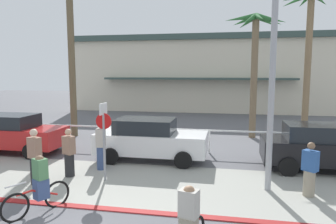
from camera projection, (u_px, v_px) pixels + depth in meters
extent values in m
plane|color=#5B5B60|center=(165.00, 143.00, 15.72)|extent=(80.00, 80.00, 0.00)
cube|color=#9E9E93|center=(130.00, 182.00, 10.07)|extent=(44.00, 4.00, 0.02)
cube|color=maroon|center=(106.00, 209.00, 8.12)|extent=(44.00, 0.24, 0.03)
cube|color=beige|center=(203.00, 76.00, 32.53)|extent=(23.12, 11.49, 6.31)
cube|color=#384C47|center=(203.00, 43.00, 32.10)|extent=(23.72, 12.09, 0.50)
cube|color=#384C47|center=(197.00, 79.00, 26.47)|extent=(16.18, 1.20, 0.16)
cylinder|color=white|center=(159.00, 129.00, 14.14)|extent=(27.42, 0.08, 0.08)
cylinder|color=white|center=(24.00, 134.00, 15.48)|extent=(0.08, 0.08, 1.00)
cylinder|color=white|center=(66.00, 136.00, 15.05)|extent=(0.08, 0.08, 1.00)
cylinder|color=white|center=(111.00, 138.00, 14.63)|extent=(0.08, 0.08, 1.00)
cylinder|color=white|center=(159.00, 140.00, 14.20)|extent=(0.08, 0.08, 1.00)
cylinder|color=white|center=(209.00, 142.00, 13.77)|extent=(0.08, 0.08, 1.00)
cylinder|color=white|center=(263.00, 144.00, 13.35)|extent=(0.08, 0.08, 1.00)
cylinder|color=white|center=(320.00, 146.00, 12.92)|extent=(0.08, 0.08, 1.00)
cylinder|color=gray|center=(104.00, 148.00, 10.11)|extent=(0.08, 0.08, 2.20)
cube|color=white|center=(103.00, 109.00, 9.95)|extent=(0.04, 0.56, 0.36)
cylinder|color=red|center=(104.00, 121.00, 10.00)|extent=(0.52, 0.03, 0.52)
cylinder|color=#9EA0A5|center=(273.00, 65.00, 8.96)|extent=(0.18, 0.18, 7.50)
cylinder|color=brown|center=(71.00, 49.00, 16.91)|extent=(0.36, 0.36, 9.55)
cylinder|color=#756047|center=(254.00, 78.00, 16.70)|extent=(0.36, 0.36, 6.45)
cone|color=#2D6B33|center=(269.00, 20.00, 16.20)|extent=(1.42, 0.32, 0.78)
cone|color=#2D6B33|center=(266.00, 21.00, 16.66)|extent=(1.33, 1.19, 0.70)
cone|color=#2D6B33|center=(257.00, 21.00, 16.93)|extent=(0.56, 1.42, 0.58)
cone|color=#2D6B33|center=(247.00, 22.00, 17.06)|extent=(1.10, 1.59, 0.73)
cone|color=#2D6B33|center=(244.00, 21.00, 16.64)|extent=(1.37, 0.76, 0.70)
cone|color=#2D6B33|center=(241.00, 18.00, 16.18)|extent=(1.75, 0.90, 0.60)
cone|color=#2D6B33|center=(250.00, 19.00, 15.84)|extent=(0.98, 1.38, 0.78)
cone|color=#2D6B33|center=(259.00, 17.00, 15.66)|extent=(0.56, 1.45, 0.68)
cone|color=#2D6B33|center=(271.00, 19.00, 15.66)|extent=(1.60, 1.42, 0.83)
cylinder|color=#846B4C|center=(308.00, 66.00, 17.38)|extent=(0.36, 0.36, 7.77)
cone|color=#387F3D|center=(305.00, 0.00, 17.65)|extent=(0.66, 1.60, 0.74)
cone|color=#387F3D|center=(296.00, 0.00, 17.38)|extent=(1.62, 1.00, 0.83)
cube|color=red|center=(14.00, 136.00, 13.81)|extent=(4.40, 1.80, 0.80)
cube|color=#1E2328|center=(8.00, 121.00, 13.77)|extent=(2.29, 1.58, 0.56)
cylinder|color=black|center=(55.00, 142.00, 14.47)|extent=(0.66, 0.22, 0.66)
cylinder|color=black|center=(31.00, 152.00, 12.72)|extent=(0.66, 0.22, 0.66)
cylinder|color=black|center=(1.00, 140.00, 15.00)|extent=(0.66, 0.22, 0.66)
cube|color=white|center=(152.00, 143.00, 12.57)|extent=(4.40, 1.80, 0.80)
cube|color=#1E2328|center=(145.00, 126.00, 12.53)|extent=(2.29, 1.58, 0.56)
cylinder|color=black|center=(189.00, 148.00, 13.23)|extent=(0.66, 0.22, 0.66)
cylinder|color=black|center=(183.00, 160.00, 11.48)|extent=(0.66, 0.22, 0.66)
cylinder|color=black|center=(126.00, 146.00, 13.76)|extent=(0.66, 0.22, 0.66)
cylinder|color=black|center=(111.00, 156.00, 12.01)|extent=(0.66, 0.22, 0.66)
cube|color=black|center=(325.00, 151.00, 11.23)|extent=(4.40, 1.80, 0.80)
cube|color=#1E2328|center=(319.00, 132.00, 11.19)|extent=(2.29, 1.58, 0.56)
cylinder|color=black|center=(280.00, 154.00, 12.42)|extent=(0.66, 0.22, 0.66)
cylinder|color=black|center=(288.00, 167.00, 10.66)|extent=(0.66, 0.22, 0.66)
cube|color=#B7B2A8|center=(189.00, 203.00, 5.77)|extent=(0.40, 0.35, 0.52)
sphere|color=#9E7556|center=(189.00, 191.00, 5.74)|extent=(0.22, 0.22, 0.22)
torus|color=black|center=(15.00, 208.00, 7.44)|extent=(0.41, 0.66, 0.72)
torus|color=black|center=(57.00, 194.00, 8.27)|extent=(0.41, 0.66, 0.72)
cylinder|color=red|center=(45.00, 192.00, 8.00)|extent=(0.38, 0.63, 0.35)
cylinder|color=red|center=(24.00, 193.00, 7.59)|extent=(0.23, 0.36, 0.07)
cylinder|color=red|center=(41.00, 191.00, 7.92)|extent=(0.05, 0.05, 0.44)
cylinder|color=silver|center=(16.00, 185.00, 7.41)|extent=(0.28, 0.45, 0.04)
cube|color=#384C7A|center=(41.00, 189.00, 7.91)|extent=(0.40, 0.42, 0.52)
cube|color=#4C7F51|center=(40.00, 169.00, 7.85)|extent=(0.42, 0.39, 0.52)
sphere|color=brown|center=(40.00, 160.00, 7.82)|extent=(0.22, 0.22, 0.22)
cylinder|color=#232326|center=(36.00, 171.00, 9.88)|extent=(0.41, 0.41, 0.86)
cube|color=#93705B|center=(34.00, 148.00, 9.79)|extent=(0.47, 0.39, 0.66)
sphere|color=beige|center=(34.00, 133.00, 9.73)|extent=(0.24, 0.24, 0.24)
cylinder|color=gray|center=(309.00, 184.00, 8.92)|extent=(0.45, 0.45, 0.76)
cube|color=#2D5699|center=(310.00, 161.00, 8.84)|extent=(0.47, 0.46, 0.59)
sphere|color=brown|center=(311.00, 146.00, 8.78)|extent=(0.21, 0.21, 0.21)
cylinder|color=#384C7A|center=(101.00, 158.00, 11.37)|extent=(0.35, 0.35, 0.87)
cube|color=#B7B2A8|center=(101.00, 137.00, 11.27)|extent=(0.30, 0.42, 0.67)
sphere|color=brown|center=(100.00, 124.00, 11.21)|extent=(0.24, 0.24, 0.24)
cylinder|color=#232326|center=(70.00, 165.00, 10.61)|extent=(0.42, 0.42, 0.80)
cube|color=#93705B|center=(69.00, 145.00, 10.52)|extent=(0.47, 0.40, 0.61)
sphere|color=#D6A884|center=(68.00, 132.00, 10.47)|extent=(0.22, 0.22, 0.22)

